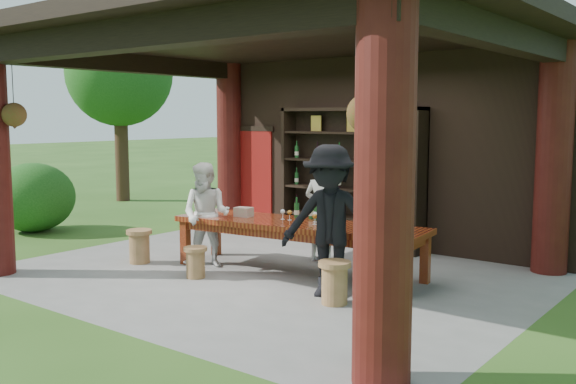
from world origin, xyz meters
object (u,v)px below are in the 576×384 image
Objects in this scene: host at (322,211)px; guest_man at (330,221)px; stool_near_left at (196,261)px; stool_far_left at (139,245)px; napkin_basket at (244,212)px; guest_woman at (206,215)px; wine_shelf at (350,177)px; stool_near_right at (335,281)px; tasting_table at (298,230)px.

host is 1.97m from guest_man.
stool_far_left reaches higher than stool_near_left.
stool_near_left is 1.16m from napkin_basket.
guest_woman is at bearing -134.49° from napkin_basket.
wine_shelf is at bearing 50.07° from guest_woman.
napkin_basket is at bearing 44.27° from host.
stool_near_right is at bearing -21.46° from napkin_basket.
stool_near_left is at bearing -5.07° from stool_far_left.
napkin_basket is (-0.47, -2.28, -0.39)m from wine_shelf.
napkin_basket is at bearing 23.36° from guest_woman.
guest_man is 2.09m from napkin_basket.
napkin_basket is at bearing 32.58° from stool_far_left.
guest_man is 7.36× the size of napkin_basket.
guest_woman reaches higher than stool_near_left.
wine_shelf reaches higher than napkin_basket.
wine_shelf is 5.23× the size of stool_near_right.
wine_shelf reaches higher than guest_man.
stool_far_left is at bearing -179.97° from stool_near_right.
guest_man is (1.52, -2.91, -0.25)m from wine_shelf.
host is at bearing 49.72° from napkin_basket.
guest_woman reaches higher than tasting_table.
guest_man is (3.36, 0.25, 0.68)m from stool_far_left.
stool_near_left is at bearing -131.40° from tasting_table.
host is (0.32, -1.35, -0.41)m from wine_shelf.
tasting_table is 2.46× the size of guest_woman.
stool_near_left is at bearing 61.76° from host.
guest_man reaches higher than stool_far_left.
guest_man reaches higher than host.
wine_shelf reaches higher than stool_near_right.
stool_near_right reaches higher than stool_near_left.
stool_near_left is 2.17m from host.
tasting_table is at bearing 6.18° from napkin_basket.
tasting_table is at bearing 126.65° from guest_man.
wine_shelf is 1.71× the size of host.
host is at bearing 39.92° from stool_far_left.
stool_near_right is 0.27× the size of guest_man.
guest_man is at bearing 134.00° from stool_near_right.
guest_man is at bearing 10.54° from stool_near_left.
stool_far_left is at bearing 166.04° from guest_man.
guest_man is (-0.24, 0.25, 0.68)m from stool_near_right.
stool_near_right is 1.01× the size of stool_far_left.
host is at bearing 128.48° from stool_near_right.
napkin_basket is at bearing 158.54° from stool_near_right.
stool_near_left is at bearing 172.27° from guest_man.
guest_woman reaches higher than stool_near_right.
tasting_table is 14.90× the size of napkin_basket.
tasting_table is 2.55m from stool_far_left.
stool_near_right is (1.28, -0.98, -0.36)m from tasting_table.
guest_woman is (-0.86, -2.68, -0.42)m from wine_shelf.
guest_woman is at bearing 156.31° from guest_man.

